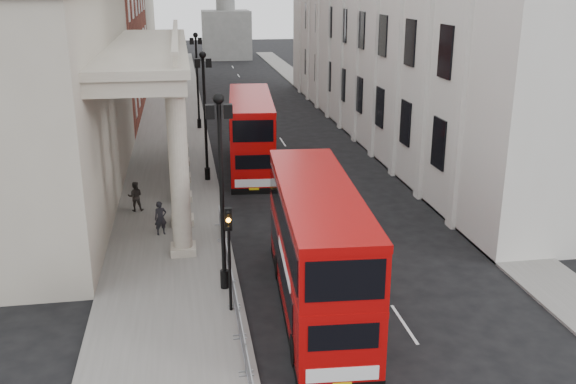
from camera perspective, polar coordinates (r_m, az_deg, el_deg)
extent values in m
plane|color=black|center=(24.36, -3.50, -12.78)|extent=(260.00, 260.00, 0.00)
cube|color=slate|center=(52.33, -10.28, 4.08)|extent=(6.00, 140.00, 0.12)
cube|color=slate|center=(54.56, 7.36, 4.80)|extent=(3.00, 140.00, 0.12)
cube|color=slate|center=(52.35, -7.05, 4.26)|extent=(0.20, 140.00, 0.14)
cube|color=#A19887|center=(40.27, -21.69, 7.57)|extent=(9.00, 28.00, 12.00)
cube|color=#A19887|center=(101.21, -14.83, 16.14)|extent=(9.00, 30.00, 20.00)
cube|color=#60605E|center=(113.42, -5.51, 13.75)|extent=(8.00, 8.00, 8.00)
cylinder|color=black|center=(27.59, -5.66, -7.70)|extent=(0.36, 0.36, 0.80)
cylinder|color=black|center=(26.23, -5.90, -0.60)|extent=(0.18, 0.18, 8.00)
sphere|color=black|center=(25.22, -6.20, 8.25)|extent=(0.44, 0.44, 0.44)
cube|color=black|center=(25.33, -5.36, 7.17)|extent=(0.35, 0.35, 0.55)
cube|color=black|center=(25.29, -6.96, 7.10)|extent=(0.35, 0.35, 0.55)
cylinder|color=black|center=(42.56, -7.17, 1.64)|extent=(0.36, 0.36, 0.80)
cylinder|color=black|center=(41.69, -7.36, 6.38)|extent=(0.18, 0.18, 8.00)
sphere|color=black|center=(41.06, -7.60, 11.99)|extent=(0.44, 0.44, 0.44)
cube|color=black|center=(41.13, -7.07, 11.32)|extent=(0.35, 0.35, 0.55)
cube|color=black|center=(41.11, -8.07, 11.28)|extent=(0.35, 0.35, 0.55)
cylinder|color=black|center=(58.08, -7.89, 6.05)|extent=(0.36, 0.36, 0.80)
cylinder|color=black|center=(57.45, -8.04, 9.57)|extent=(0.18, 0.18, 8.00)
sphere|color=black|center=(56.99, -8.23, 13.64)|extent=(0.44, 0.44, 0.44)
cube|color=black|center=(57.04, -7.85, 13.16)|extent=(0.35, 0.35, 0.55)
cube|color=black|center=(57.03, -8.57, 13.13)|extent=(0.35, 0.35, 0.55)
cylinder|color=black|center=(25.24, -5.20, -6.99)|extent=(0.12, 0.12, 3.40)
cube|color=black|center=(24.40, -5.34, -2.41)|extent=(0.28, 0.22, 0.90)
sphere|color=black|center=(24.18, -5.34, -1.85)|extent=(0.18, 0.18, 0.18)
sphere|color=orange|center=(24.28, -5.32, -2.52)|extent=(0.18, 0.18, 0.18)
sphere|color=black|center=(24.39, -5.30, -3.18)|extent=(0.18, 0.18, 0.18)
cube|color=gray|center=(20.91, -3.42, -16.36)|extent=(0.50, 2.30, 1.10)
cube|color=gray|center=(22.88, -4.07, -13.05)|extent=(0.50, 2.30, 1.10)
cube|color=gray|center=(24.91, -4.60, -10.28)|extent=(0.50, 2.30, 1.10)
cube|color=gray|center=(27.00, -5.04, -7.93)|extent=(0.50, 2.30, 1.10)
cube|color=gray|center=(29.13, -5.42, -5.92)|extent=(0.50, 2.30, 1.10)
cube|color=gray|center=(31.29, -5.74, -4.18)|extent=(0.50, 2.30, 1.10)
cube|color=gray|center=(33.47, -6.01, -2.67)|extent=(0.50, 2.30, 1.10)
cube|color=#A50707|center=(25.76, 2.56, -7.15)|extent=(3.54, 11.87, 2.23)
cube|color=#A50707|center=(24.86, 2.64, -2.32)|extent=(3.54, 11.87, 1.95)
cube|color=#A50707|center=(24.49, 2.67, 0.13)|extent=(3.59, 11.92, 0.28)
cube|color=black|center=(26.35, 2.52, -9.73)|extent=(3.57, 11.87, 0.39)
cube|color=black|center=(25.64, 2.57, -6.59)|extent=(3.47, 9.65, 1.12)
cube|color=black|center=(24.82, 2.64, -2.08)|extent=(3.57, 11.21, 1.23)
cube|color=white|center=(21.12, 4.86, -15.83)|extent=(2.34, 0.22, 0.50)
cube|color=yellow|center=(21.32, 4.84, -16.66)|extent=(0.62, 0.08, 0.15)
cylinder|color=black|center=(22.52, 0.76, -13.90)|extent=(0.43, 1.14, 1.12)
cylinder|color=black|center=(22.90, 7.23, -13.46)|extent=(0.43, 1.14, 1.12)
cylinder|color=black|center=(28.49, -0.78, -6.65)|extent=(0.43, 1.14, 1.12)
cylinder|color=black|center=(28.79, 4.26, -6.43)|extent=(0.43, 1.14, 1.12)
cube|color=#BB0808|center=(45.02, -3.29, 3.97)|extent=(3.78, 11.95, 2.24)
cube|color=#BB0808|center=(44.51, -3.34, 6.87)|extent=(3.78, 11.95, 1.96)
cube|color=#BB0808|center=(44.30, -3.37, 8.29)|extent=(3.83, 12.00, 0.28)
cube|color=black|center=(45.35, -3.26, 2.36)|extent=(3.81, 11.96, 0.39)
cube|color=black|center=(44.95, -3.29, 4.32)|extent=(3.66, 9.73, 1.12)
cube|color=black|center=(44.48, -3.34, 7.01)|extent=(3.79, 11.29, 1.23)
cube|color=white|center=(39.58, -3.05, 0.80)|extent=(2.35, 0.27, 0.50)
cube|color=yellow|center=(39.68, -3.04, 0.29)|extent=(0.62, 0.10, 0.15)
cylinder|color=black|center=(41.32, -4.87, 1.27)|extent=(0.45, 1.15, 1.12)
cylinder|color=black|center=(41.38, -1.37, 1.35)|extent=(0.45, 1.15, 1.12)
cylinder|color=black|center=(47.90, -4.86, 3.63)|extent=(0.45, 1.15, 1.12)
cylinder|color=black|center=(47.95, -1.83, 3.70)|extent=(0.45, 1.15, 1.12)
imported|color=black|center=(33.53, -11.26, -2.29)|extent=(0.74, 0.59, 1.76)
imported|color=black|center=(37.31, -13.42, -0.37)|extent=(0.84, 0.66, 1.72)
imported|color=black|center=(40.40, -9.43, 1.40)|extent=(1.06, 0.89, 1.84)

